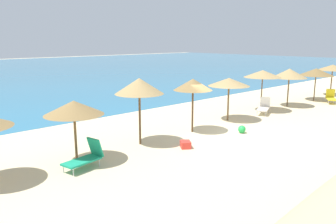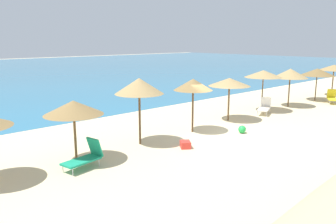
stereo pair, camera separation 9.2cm
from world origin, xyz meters
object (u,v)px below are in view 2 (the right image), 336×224
object	(u,v)px
cooler_box	(185,145)
beach_ball	(242,129)
beach_umbrella_7	(263,74)
beach_umbrella_10	(334,68)
beach_umbrella_9	(317,72)
beach_umbrella_8	(290,73)
lounge_chair_0	(264,107)
beach_umbrella_6	(229,82)
beach_umbrella_4	(139,86)
lounge_chair_2	(85,157)
beach_umbrella_3	(73,108)
lounge_chair_1	(332,97)
beach_umbrella_5	(193,85)

from	to	relation	value
cooler_box	beach_ball	bearing A→B (deg)	-3.90
beach_umbrella_7	beach_umbrella_10	distance (m)	10.00
beach_umbrella_7	beach_umbrella_9	distance (m)	6.67
beach_umbrella_8	lounge_chair_0	bearing A→B (deg)	-176.96
beach_umbrella_7	beach_umbrella_9	bearing A→B (deg)	-5.03
beach_umbrella_9	beach_umbrella_8	bearing A→B (deg)	176.59
beach_umbrella_6	beach_umbrella_7	world-z (taller)	beach_umbrella_7
beach_umbrella_9	cooler_box	size ratio (longest dim) A/B	4.91
beach_umbrella_4	lounge_chair_2	size ratio (longest dim) A/B	1.88
lounge_chair_0	beach_ball	xyz separation A→B (m)	(-4.91, -1.78, -0.24)
beach_umbrella_3	beach_ball	distance (m)	8.67
beach_umbrella_8	beach_umbrella_7	bearing A→B (deg)	172.85
lounge_chair_1	lounge_chair_2	world-z (taller)	lounge_chair_2
beach_umbrella_7	lounge_chair_1	xyz separation A→B (m)	(6.43, -1.95, -2.04)
lounge_chair_1	beach_ball	size ratio (longest dim) A/B	3.70
lounge_chair_2	beach_umbrella_7	bearing A→B (deg)	-95.05
beach_umbrella_3	beach_ball	bearing A→B (deg)	-12.81
beach_umbrella_9	beach_umbrella_5	bearing A→B (deg)	179.42
beach_umbrella_5	beach_umbrella_9	size ratio (longest dim) A/B	1.06
beach_umbrella_9	lounge_chair_0	size ratio (longest dim) A/B	1.58
beach_umbrella_5	beach_umbrella_6	distance (m)	3.44
beach_umbrella_6	beach_ball	distance (m)	3.49
lounge_chair_0	beach_umbrella_7	bearing A→B (deg)	-67.86
beach_umbrella_8	beach_ball	xyz separation A→B (m)	(-8.31, -1.96, -2.15)
beach_umbrella_8	lounge_chair_1	world-z (taller)	beach_umbrella_8
beach_umbrella_3	lounge_chair_2	xyz separation A→B (m)	(-0.03, -0.77, -1.72)
beach_umbrella_10	lounge_chair_0	size ratio (longest dim) A/B	1.59
lounge_chair_0	lounge_chair_2	distance (m)	13.20
beach_umbrella_5	lounge_chair_1	size ratio (longest dim) A/B	1.88
beach_umbrella_3	lounge_chair_1	distance (m)	20.25
beach_umbrella_6	beach_umbrella_8	size ratio (longest dim) A/B	0.93
beach_umbrella_7	beach_umbrella_4	bearing A→B (deg)	-178.54
beach_umbrella_4	beach_umbrella_5	xyz separation A→B (m)	(3.28, -0.18, -0.21)
beach_umbrella_6	lounge_chair_0	world-z (taller)	beach_umbrella_6
beach_umbrella_4	lounge_chair_2	distance (m)	4.09
beach_umbrella_5	lounge_chair_1	bearing A→B (deg)	-6.33
beach_umbrella_5	beach_umbrella_8	bearing A→B (deg)	0.49
beach_umbrella_4	lounge_chair_1	distance (m)	17.07
beach_umbrella_4	lounge_chair_0	distance (m)	10.12
beach_umbrella_9	beach_umbrella_10	size ratio (longest dim) A/B	0.99
beach_umbrella_5	lounge_chair_2	world-z (taller)	beach_umbrella_5
beach_umbrella_7	lounge_chair_0	bearing A→B (deg)	-134.92
lounge_chair_0	lounge_chair_1	distance (m)	7.11
beach_umbrella_4	beach_umbrella_8	size ratio (longest dim) A/B	1.12
beach_umbrella_9	beach_umbrella_4	bearing A→B (deg)	178.93
lounge_chair_1	lounge_chair_2	distance (m)	20.16
beach_umbrella_4	beach_ball	bearing A→B (deg)	-22.47
beach_umbrella_3	beach_umbrella_7	xyz separation A→B (m)	(13.69, 0.44, 0.33)
beach_umbrella_10	lounge_chair_1	world-z (taller)	beach_umbrella_10
beach_umbrella_10	cooler_box	world-z (taller)	beach_umbrella_10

